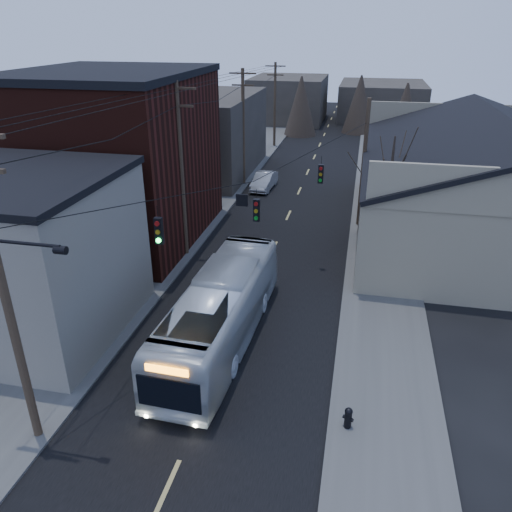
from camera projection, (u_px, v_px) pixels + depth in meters
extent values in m
cube|color=black|center=(296.00, 198.00, 39.83)|extent=(9.00, 110.00, 0.02)
cube|color=#474744|center=(218.00, 192.00, 41.04)|extent=(4.00, 110.00, 0.12)
cube|color=#474744|center=(379.00, 203.00, 38.57)|extent=(4.00, 110.00, 0.12)
cube|color=slate|center=(24.00, 258.00, 21.44)|extent=(8.00, 8.00, 7.00)
cube|color=black|center=(116.00, 161.00, 30.75)|extent=(10.00, 12.00, 10.00)
cube|color=#332F29|center=(203.00, 135.00, 45.47)|extent=(9.00, 14.00, 7.00)
cube|color=gray|center=(488.00, 199.00, 31.88)|extent=(16.00, 20.00, 5.00)
cube|color=black|center=(432.00, 136.00, 31.03)|extent=(8.16, 20.60, 2.86)
cube|color=#332F29|center=(289.00, 99.00, 70.73)|extent=(10.00, 12.00, 6.00)
cube|color=#332F29|center=(382.00, 101.00, 72.91)|extent=(12.00, 14.00, 5.00)
cone|color=black|center=(388.00, 200.00, 28.21)|extent=(0.40, 0.40, 7.20)
cylinder|color=#382B1E|center=(6.00, 301.00, 14.62)|extent=(0.28, 0.28, 10.50)
cylinder|color=#382B1E|center=(181.00, 174.00, 28.03)|extent=(0.28, 0.28, 10.00)
cube|color=#382B1E|center=(176.00, 88.00, 26.09)|extent=(2.20, 0.12, 0.12)
cylinder|color=#382B1E|center=(243.00, 129.00, 41.43)|extent=(0.28, 0.28, 9.50)
cube|color=#382B1E|center=(243.00, 73.00, 39.60)|extent=(2.20, 0.12, 0.12)
cylinder|color=#382B1E|center=(275.00, 106.00, 54.84)|extent=(0.28, 0.28, 9.00)
cube|color=#382B1E|center=(275.00, 66.00, 53.11)|extent=(2.20, 0.12, 0.12)
cylinder|color=#382B1E|center=(363.00, 165.00, 32.66)|extent=(0.28, 0.28, 8.50)
cube|color=black|center=(159.00, 231.00, 17.75)|extent=(0.28, 0.20, 1.00)
cube|color=black|center=(257.00, 210.00, 21.50)|extent=(0.28, 0.20, 1.00)
cube|color=black|center=(321.00, 174.00, 26.36)|extent=(0.28, 0.20, 1.00)
imported|color=silver|center=(220.00, 312.00, 21.19)|extent=(3.03, 11.15, 3.08)
imported|color=#989B9F|center=(264.00, 181.00, 41.84)|extent=(1.72, 4.28, 1.39)
cylinder|color=black|center=(348.00, 419.00, 16.94)|extent=(0.25, 0.25, 0.63)
sphere|color=black|center=(349.00, 412.00, 16.79)|extent=(0.27, 0.27, 0.27)
cylinder|color=black|center=(348.00, 418.00, 16.92)|extent=(0.39, 0.27, 0.13)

